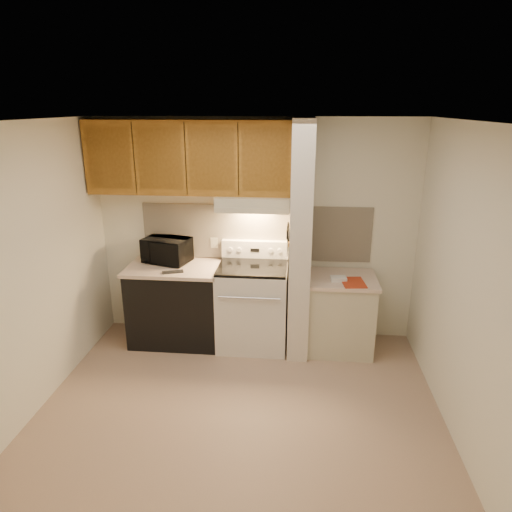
# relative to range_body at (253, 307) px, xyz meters

# --- Properties ---
(floor) EXTENTS (3.60, 3.60, 0.00)m
(floor) POSITION_rel_range_body_xyz_m (0.00, -1.16, -0.46)
(floor) COLOR tan
(floor) RESTS_ON ground
(ceiling) EXTENTS (3.60, 3.60, 0.00)m
(ceiling) POSITION_rel_range_body_xyz_m (0.00, -1.16, 2.04)
(ceiling) COLOR white
(ceiling) RESTS_ON wall_back
(wall_back) EXTENTS (3.60, 2.50, 0.02)m
(wall_back) POSITION_rel_range_body_xyz_m (0.00, 0.34, 0.79)
(wall_back) COLOR white
(wall_back) RESTS_ON floor
(wall_left) EXTENTS (0.02, 3.00, 2.50)m
(wall_left) POSITION_rel_range_body_xyz_m (-1.80, -1.16, 0.79)
(wall_left) COLOR white
(wall_left) RESTS_ON floor
(wall_right) EXTENTS (0.02, 3.00, 2.50)m
(wall_right) POSITION_rel_range_body_xyz_m (1.80, -1.16, 0.79)
(wall_right) COLOR white
(wall_right) RESTS_ON floor
(backsplash) EXTENTS (2.60, 0.02, 0.63)m
(backsplash) POSITION_rel_range_body_xyz_m (0.00, 0.33, 0.78)
(backsplash) COLOR #F6E4C8
(backsplash) RESTS_ON wall_back
(range_body) EXTENTS (0.76, 0.65, 0.92)m
(range_body) POSITION_rel_range_body_xyz_m (0.00, 0.00, 0.00)
(range_body) COLOR silver
(range_body) RESTS_ON floor
(oven_window) EXTENTS (0.50, 0.01, 0.30)m
(oven_window) POSITION_rel_range_body_xyz_m (0.00, -0.32, 0.04)
(oven_window) COLOR black
(oven_window) RESTS_ON range_body
(oven_handle) EXTENTS (0.65, 0.02, 0.02)m
(oven_handle) POSITION_rel_range_body_xyz_m (0.00, -0.35, 0.26)
(oven_handle) COLOR silver
(oven_handle) RESTS_ON range_body
(cooktop) EXTENTS (0.74, 0.64, 0.03)m
(cooktop) POSITION_rel_range_body_xyz_m (0.00, 0.00, 0.48)
(cooktop) COLOR black
(cooktop) RESTS_ON range_body
(range_backguard) EXTENTS (0.76, 0.08, 0.20)m
(range_backguard) POSITION_rel_range_body_xyz_m (0.00, 0.28, 0.59)
(range_backguard) COLOR silver
(range_backguard) RESTS_ON range_body
(range_display) EXTENTS (0.10, 0.01, 0.04)m
(range_display) POSITION_rel_range_body_xyz_m (0.00, 0.24, 0.59)
(range_display) COLOR black
(range_display) RESTS_ON range_backguard
(range_knob_left_outer) EXTENTS (0.05, 0.02, 0.05)m
(range_knob_left_outer) POSITION_rel_range_body_xyz_m (-0.28, 0.24, 0.59)
(range_knob_left_outer) COLOR silver
(range_knob_left_outer) RESTS_ON range_backguard
(range_knob_left_inner) EXTENTS (0.05, 0.02, 0.05)m
(range_knob_left_inner) POSITION_rel_range_body_xyz_m (-0.18, 0.24, 0.59)
(range_knob_left_inner) COLOR silver
(range_knob_left_inner) RESTS_ON range_backguard
(range_knob_right_inner) EXTENTS (0.05, 0.02, 0.05)m
(range_knob_right_inner) POSITION_rel_range_body_xyz_m (0.18, 0.24, 0.59)
(range_knob_right_inner) COLOR silver
(range_knob_right_inner) RESTS_ON range_backguard
(range_knob_right_outer) EXTENTS (0.05, 0.02, 0.05)m
(range_knob_right_outer) POSITION_rel_range_body_xyz_m (0.28, 0.24, 0.59)
(range_knob_right_outer) COLOR silver
(range_knob_right_outer) RESTS_ON range_backguard
(dishwasher_front) EXTENTS (1.00, 0.63, 0.87)m
(dishwasher_front) POSITION_rel_range_body_xyz_m (-0.88, 0.01, -0.03)
(dishwasher_front) COLOR black
(dishwasher_front) RESTS_ON floor
(left_countertop) EXTENTS (1.04, 0.67, 0.04)m
(left_countertop) POSITION_rel_range_body_xyz_m (-0.88, 0.01, 0.43)
(left_countertop) COLOR beige
(left_countertop) RESTS_ON dishwasher_front
(spoon_rest) EXTENTS (0.23, 0.14, 0.02)m
(spoon_rest) POSITION_rel_range_body_xyz_m (-0.84, -0.19, 0.46)
(spoon_rest) COLOR black
(spoon_rest) RESTS_ON left_countertop
(teal_jar) EXTENTS (0.10, 0.10, 0.09)m
(teal_jar) POSITION_rel_range_body_xyz_m (-1.23, 0.23, 0.49)
(teal_jar) COLOR #2B6B69
(teal_jar) RESTS_ON left_countertop
(outlet) EXTENTS (0.08, 0.01, 0.12)m
(outlet) POSITION_rel_range_body_xyz_m (-0.48, 0.32, 0.64)
(outlet) COLOR beige
(outlet) RESTS_ON backsplash
(microwave) EXTENTS (0.58, 0.46, 0.28)m
(microwave) POSITION_rel_range_body_xyz_m (-0.99, 0.15, 0.59)
(microwave) COLOR black
(microwave) RESTS_ON left_countertop
(partition_pillar) EXTENTS (0.22, 0.70, 2.50)m
(partition_pillar) POSITION_rel_range_body_xyz_m (0.51, -0.01, 0.79)
(partition_pillar) COLOR beige
(partition_pillar) RESTS_ON floor
(pillar_trim) EXTENTS (0.01, 0.70, 0.04)m
(pillar_trim) POSITION_rel_range_body_xyz_m (0.39, -0.01, 0.84)
(pillar_trim) COLOR #9C6622
(pillar_trim) RESTS_ON partition_pillar
(knife_strip) EXTENTS (0.02, 0.42, 0.04)m
(knife_strip) POSITION_rel_range_body_xyz_m (0.39, -0.06, 0.86)
(knife_strip) COLOR black
(knife_strip) RESTS_ON partition_pillar
(knife_blade_a) EXTENTS (0.01, 0.03, 0.16)m
(knife_blade_a) POSITION_rel_range_body_xyz_m (0.38, -0.22, 0.76)
(knife_blade_a) COLOR silver
(knife_blade_a) RESTS_ON knife_strip
(knife_handle_a) EXTENTS (0.02, 0.02, 0.10)m
(knife_handle_a) POSITION_rel_range_body_xyz_m (0.38, -0.21, 0.91)
(knife_handle_a) COLOR black
(knife_handle_a) RESTS_ON knife_strip
(knife_blade_b) EXTENTS (0.01, 0.04, 0.18)m
(knife_blade_b) POSITION_rel_range_body_xyz_m (0.38, -0.14, 0.75)
(knife_blade_b) COLOR silver
(knife_blade_b) RESTS_ON knife_strip
(knife_handle_b) EXTENTS (0.02, 0.02, 0.10)m
(knife_handle_b) POSITION_rel_range_body_xyz_m (0.38, -0.14, 0.91)
(knife_handle_b) COLOR black
(knife_handle_b) RESTS_ON knife_strip
(knife_blade_c) EXTENTS (0.01, 0.04, 0.20)m
(knife_blade_c) POSITION_rel_range_body_xyz_m (0.38, -0.07, 0.74)
(knife_blade_c) COLOR silver
(knife_blade_c) RESTS_ON knife_strip
(knife_handle_c) EXTENTS (0.02, 0.02, 0.10)m
(knife_handle_c) POSITION_rel_range_body_xyz_m (0.38, -0.07, 0.91)
(knife_handle_c) COLOR black
(knife_handle_c) RESTS_ON knife_strip
(knife_blade_d) EXTENTS (0.01, 0.04, 0.16)m
(knife_blade_d) POSITION_rel_range_body_xyz_m (0.38, 0.01, 0.76)
(knife_blade_d) COLOR silver
(knife_blade_d) RESTS_ON knife_strip
(knife_handle_d) EXTENTS (0.02, 0.02, 0.10)m
(knife_handle_d) POSITION_rel_range_body_xyz_m (0.38, 0.04, 0.91)
(knife_handle_d) COLOR black
(knife_handle_d) RESTS_ON knife_strip
(knife_blade_e) EXTENTS (0.01, 0.04, 0.18)m
(knife_blade_e) POSITION_rel_range_body_xyz_m (0.38, 0.10, 0.75)
(knife_blade_e) COLOR silver
(knife_blade_e) RESTS_ON knife_strip
(knife_handle_e) EXTENTS (0.02, 0.02, 0.10)m
(knife_handle_e) POSITION_rel_range_body_xyz_m (0.38, 0.10, 0.91)
(knife_handle_e) COLOR black
(knife_handle_e) RESTS_ON knife_strip
(oven_mitt) EXTENTS (0.03, 0.09, 0.22)m
(oven_mitt) POSITION_rel_range_body_xyz_m (0.38, 0.17, 0.74)
(oven_mitt) COLOR slate
(oven_mitt) RESTS_ON partition_pillar
(right_cab_base) EXTENTS (0.70, 0.60, 0.81)m
(right_cab_base) POSITION_rel_range_body_xyz_m (0.97, -0.01, -0.06)
(right_cab_base) COLOR beige
(right_cab_base) RESTS_ON floor
(right_countertop) EXTENTS (0.74, 0.64, 0.04)m
(right_countertop) POSITION_rel_range_body_xyz_m (0.97, -0.01, 0.37)
(right_countertop) COLOR beige
(right_countertop) RESTS_ON right_cab_base
(red_folder) EXTENTS (0.26, 0.34, 0.01)m
(red_folder) POSITION_rel_range_body_xyz_m (1.07, -0.16, 0.40)
(red_folder) COLOR #B43418
(red_folder) RESTS_ON right_countertop
(white_box) EXTENTS (0.18, 0.13, 0.04)m
(white_box) POSITION_rel_range_body_xyz_m (0.92, -0.11, 0.41)
(white_box) COLOR white
(white_box) RESTS_ON right_countertop
(range_hood) EXTENTS (0.78, 0.44, 0.15)m
(range_hood) POSITION_rel_range_body_xyz_m (0.00, 0.12, 1.17)
(range_hood) COLOR beige
(range_hood) RESTS_ON upper_cabinets
(hood_lip) EXTENTS (0.78, 0.04, 0.06)m
(hood_lip) POSITION_rel_range_body_xyz_m (0.00, -0.08, 1.12)
(hood_lip) COLOR beige
(hood_lip) RESTS_ON range_hood
(upper_cabinets) EXTENTS (2.18, 0.33, 0.77)m
(upper_cabinets) POSITION_rel_range_body_xyz_m (-0.69, 0.17, 1.62)
(upper_cabinets) COLOR #9C6622
(upper_cabinets) RESTS_ON wall_back
(cab_door_a) EXTENTS (0.46, 0.01, 0.63)m
(cab_door_a) POSITION_rel_range_body_xyz_m (-1.51, 0.01, 1.62)
(cab_door_a) COLOR #9C6622
(cab_door_a) RESTS_ON upper_cabinets
(cab_gap_a) EXTENTS (0.01, 0.01, 0.73)m
(cab_gap_a) POSITION_rel_range_body_xyz_m (-1.23, 0.01, 1.62)
(cab_gap_a) COLOR black
(cab_gap_a) RESTS_ON upper_cabinets
(cab_door_b) EXTENTS (0.46, 0.01, 0.63)m
(cab_door_b) POSITION_rel_range_body_xyz_m (-0.96, 0.01, 1.62)
(cab_door_b) COLOR #9C6622
(cab_door_b) RESTS_ON upper_cabinets
(cab_gap_b) EXTENTS (0.01, 0.01, 0.73)m
(cab_gap_b) POSITION_rel_range_body_xyz_m (-0.69, 0.01, 1.62)
(cab_gap_b) COLOR black
(cab_gap_b) RESTS_ON upper_cabinets
(cab_door_c) EXTENTS (0.46, 0.01, 0.63)m
(cab_door_c) POSITION_rel_range_body_xyz_m (-0.42, 0.01, 1.62)
(cab_door_c) COLOR #9C6622
(cab_door_c) RESTS_ON upper_cabinets
(cab_gap_c) EXTENTS (0.01, 0.01, 0.73)m
(cab_gap_c) POSITION_rel_range_body_xyz_m (-0.14, 0.01, 1.62)
(cab_gap_c) COLOR black
(cab_gap_c) RESTS_ON upper_cabinets
(cab_door_d) EXTENTS (0.46, 0.01, 0.63)m
(cab_door_d) POSITION_rel_range_body_xyz_m (0.13, 0.01, 1.62)
(cab_door_d) COLOR #9C6622
(cab_door_d) RESTS_ON upper_cabinets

